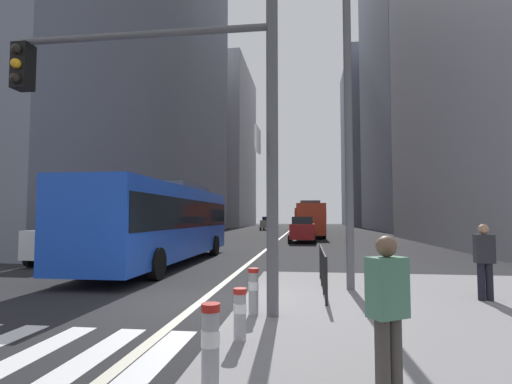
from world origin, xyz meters
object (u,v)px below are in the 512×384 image
(city_bus_blue_oncoming, at_px, (165,219))
(car_receding_near, at_px, (302,229))
(car_oncoming_mid, at_px, (268,223))
(bollard_right, at_px, (253,289))
(bollard_back, at_px, (274,267))
(street_lamp_post, at_px, (348,86))
(bollard_front, at_px, (210,344))
(city_bus_red_receding, at_px, (309,218))
(sedan_white_oncoming, at_px, (76,239))
(traffic_signal_gantry, at_px, (180,106))
(pedestrian_waiting, at_px, (484,258))
(city_bus_red_distant, at_px, (305,217))
(bollard_left, at_px, (240,311))
(pedestrian_walking, at_px, (388,308))

(city_bus_blue_oncoming, xyz_separation_m, car_receding_near, (5.45, 14.40, -0.85))
(city_bus_blue_oncoming, xyz_separation_m, car_oncoming_mid, (0.11, 42.46, -0.85))
(bollard_right, bearing_deg, bollard_back, 87.59)
(car_oncoming_mid, distance_m, street_lamp_post, 48.62)
(car_receding_near, distance_m, bollard_front, 25.99)
(street_lamp_post, bearing_deg, city_bus_red_receding, 91.65)
(sedan_white_oncoming, bearing_deg, city_bus_red_receding, 67.14)
(city_bus_red_receding, relative_size, street_lamp_post, 1.46)
(traffic_signal_gantry, xyz_separation_m, pedestrian_waiting, (6.20, 1.89, -3.02))
(sedan_white_oncoming, height_order, bollard_front, sedan_white_oncoming)
(city_bus_red_distant, relative_size, bollard_left, 14.80)
(bollard_front, bearing_deg, pedestrian_waiting, 47.09)
(city_bus_blue_oncoming, height_order, car_receding_near, city_bus_blue_oncoming)
(bollard_left, relative_size, bollard_back, 0.85)
(traffic_signal_gantry, distance_m, pedestrian_walking, 5.38)
(city_bus_red_distant, xyz_separation_m, pedestrian_walking, (1.17, -54.42, -0.80))
(city_bus_red_distant, height_order, bollard_left, city_bus_red_distant)
(traffic_signal_gantry, xyz_separation_m, bollard_back, (1.55, 3.09, -3.43))
(pedestrian_waiting, height_order, pedestrian_walking, pedestrian_waiting)
(bollard_right, height_order, pedestrian_waiting, pedestrian_waiting)
(car_receding_near, height_order, bollard_left, car_receding_near)
(city_bus_red_distant, bearing_deg, bollard_right, -90.69)
(sedan_white_oncoming, distance_m, bollard_right, 12.06)
(bollard_back, bearing_deg, bollard_right, -92.41)
(street_lamp_post, bearing_deg, bollard_right, -126.30)
(street_lamp_post, bearing_deg, pedestrian_walking, -92.50)
(bollard_right, height_order, bollard_back, bollard_back)
(traffic_signal_gantry, height_order, bollard_right, traffic_signal_gantry)
(city_bus_red_distant, distance_m, bollard_front, 54.62)
(city_bus_red_distant, bearing_deg, city_bus_blue_oncoming, -97.19)
(sedan_white_oncoming, bearing_deg, pedestrian_waiting, -25.64)
(city_bus_red_distant, relative_size, pedestrian_waiting, 6.81)
(sedan_white_oncoming, height_order, traffic_signal_gantry, traffic_signal_gantry)
(city_bus_blue_oncoming, distance_m, bollard_right, 9.66)
(sedan_white_oncoming, bearing_deg, traffic_signal_gantry, -48.89)
(city_bus_red_receding, bearing_deg, city_bus_blue_oncoming, -104.32)
(car_oncoming_mid, xyz_separation_m, bollard_front, (4.71, -54.03, -0.33))
(city_bus_red_distant, height_order, bollard_front, city_bus_red_distant)
(car_receding_near, bearing_deg, bollard_front, -91.38)
(street_lamp_post, bearing_deg, bollard_front, -108.55)
(bollard_back, bearing_deg, car_oncoming_mid, 95.78)
(car_oncoming_mid, distance_m, pedestrian_walking, 54.24)
(bollard_right, xyz_separation_m, pedestrian_waiting, (4.78, 1.84, 0.43))
(bollard_back, bearing_deg, pedestrian_waiting, -14.46)
(bollard_front, bearing_deg, street_lamp_post, 71.45)
(bollard_back, xyz_separation_m, pedestrian_waiting, (4.65, -1.20, 0.41))
(sedan_white_oncoming, bearing_deg, city_bus_blue_oncoming, -0.56)
(bollard_left, height_order, pedestrian_walking, pedestrian_walking)
(bollard_left, bearing_deg, street_lamp_post, 64.72)
(city_bus_red_receding, height_order, car_oncoming_mid, city_bus_red_receding)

